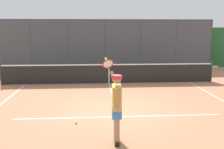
# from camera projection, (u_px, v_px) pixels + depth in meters

# --- Properties ---
(ground_plane) EXTENTS (60.00, 60.00, 0.00)m
(ground_plane) POSITION_uv_depth(u_px,v_px,m) (117.00, 111.00, 8.53)
(ground_plane) COLOR #B27551
(court_line_markings) EXTENTS (8.31, 9.24, 0.01)m
(court_line_markings) POSITION_uv_depth(u_px,v_px,m) (119.00, 121.00, 7.64)
(court_line_markings) COLOR white
(court_line_markings) RESTS_ON ground
(fence_backdrop) EXTENTS (17.88, 1.37, 3.34)m
(fence_backdrop) POSITION_uv_depth(u_px,v_px,m) (104.00, 48.00, 18.09)
(fence_backdrop) COLOR #474C51
(fence_backdrop) RESTS_ON ground
(tennis_net) EXTENTS (10.67, 0.09, 1.07)m
(tennis_net) POSITION_uv_depth(u_px,v_px,m) (109.00, 73.00, 12.86)
(tennis_net) COLOR #2D2D2D
(tennis_net) RESTS_ON ground
(tennis_player) EXTENTS (0.45, 1.39, 1.95)m
(tennis_player) POSITION_uv_depth(u_px,v_px,m) (116.00, 103.00, 6.03)
(tennis_player) COLOR black
(tennis_player) RESTS_ON ground
(tennis_ball_mid_court) EXTENTS (0.07, 0.07, 0.07)m
(tennis_ball_mid_court) POSITION_uv_depth(u_px,v_px,m) (76.00, 123.00, 7.38)
(tennis_ball_mid_court) COLOR #D6E042
(tennis_ball_mid_court) RESTS_ON ground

